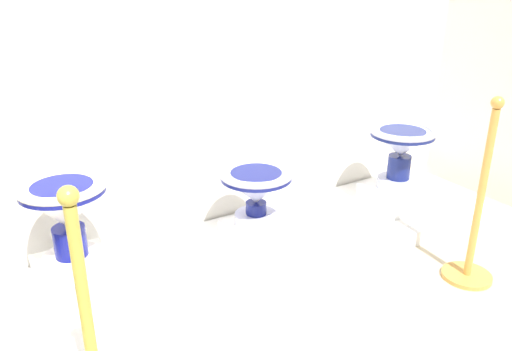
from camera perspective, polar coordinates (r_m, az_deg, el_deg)
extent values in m
cube|color=white|center=(3.07, 0.71, -7.97)|extent=(3.20, 0.80, 0.09)
cube|color=white|center=(2.73, -19.18, -10.54)|extent=(0.35, 0.40, 0.16)
cylinder|color=white|center=(2.67, -19.45, -8.67)|extent=(0.28, 0.28, 0.05)
cylinder|color=navy|center=(2.63, -19.73, -6.81)|extent=(0.15, 0.15, 0.15)
cone|color=white|center=(2.55, -20.25, -3.22)|extent=(0.40, 0.40, 0.21)
cylinder|color=navy|center=(2.51, -20.51, -1.42)|extent=(0.39, 0.39, 0.03)
torus|color=white|center=(2.51, -20.57, -1.00)|extent=(0.41, 0.41, 0.04)
cylinder|color=navy|center=(2.51, -20.55, -1.11)|extent=(0.28, 0.28, 0.01)
cube|color=white|center=(3.03, 0.01, -6.23)|extent=(0.34, 0.30, 0.11)
cylinder|color=silver|center=(2.99, 0.01, -4.74)|extent=(0.25, 0.25, 0.06)
cylinder|color=navy|center=(2.96, 0.01, -3.57)|extent=(0.12, 0.12, 0.07)
cone|color=silver|center=(2.90, 0.01, -1.33)|extent=(0.41, 0.41, 0.18)
cylinder|color=navy|center=(2.88, 0.01, -0.04)|extent=(0.40, 0.40, 0.03)
torus|color=silver|center=(2.87, 0.01, 0.33)|extent=(0.42, 0.42, 0.04)
cylinder|color=navy|center=(2.87, 0.01, 0.24)|extent=(0.29, 0.29, 0.01)
cube|color=white|center=(3.61, 15.08, -2.13)|extent=(0.37, 0.36, 0.12)
cylinder|color=#B0B5DB|center=(3.57, 15.23, -0.76)|extent=(0.26, 0.26, 0.07)
cylinder|color=navy|center=(3.53, 15.41, 0.92)|extent=(0.15, 0.15, 0.16)
cone|color=#B0B5DB|center=(3.47, 15.68, 3.43)|extent=(0.42, 0.42, 0.17)
cylinder|color=navy|center=(3.46, 15.79, 4.46)|extent=(0.41, 0.41, 0.03)
torus|color=#B0B5DB|center=(3.45, 15.82, 4.77)|extent=(0.42, 0.42, 0.04)
cylinder|color=navy|center=(3.45, 15.82, 4.69)|extent=(0.29, 0.29, 0.01)
cylinder|color=#B2A13E|center=(1.82, -17.84, -16.42)|extent=(0.04, 0.04, 0.92)
sphere|color=#B2A13E|center=(1.57, -19.92, -2.14)|extent=(0.06, 0.06, 0.06)
cylinder|color=gold|center=(3.11, 22.11, -10.14)|extent=(0.26, 0.26, 0.02)
cylinder|color=gold|center=(2.89, 23.44, -2.14)|extent=(0.04, 0.04, 0.92)
sphere|color=gold|center=(2.75, 24.99, 7.27)|extent=(0.06, 0.06, 0.06)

